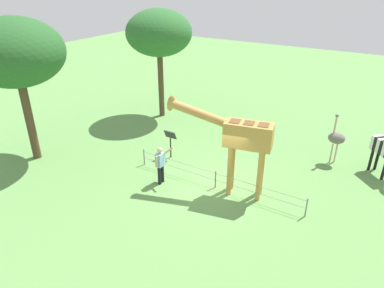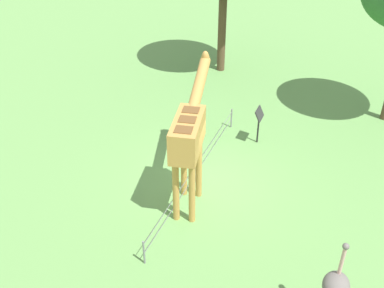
% 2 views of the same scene
% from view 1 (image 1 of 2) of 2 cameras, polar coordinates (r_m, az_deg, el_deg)
% --- Properties ---
extents(ground_plane, '(60.00, 60.00, 0.00)m').
position_cam_1_polar(ground_plane, '(13.91, 4.02, -6.85)').
color(ground_plane, '#60934C').
extents(giraffe, '(3.99, 1.27, 3.64)m').
position_cam_1_polar(giraffe, '(12.49, 7.58, 1.18)').
color(giraffe, '#BC8942').
rests_on(giraffe, ground_plane).
extents(visitor, '(0.66, 0.58, 1.67)m').
position_cam_1_polar(visitor, '(13.68, -5.13, -3.09)').
color(visitor, black).
rests_on(visitor, ground_plane).
extents(ostrich, '(0.70, 0.56, 2.25)m').
position_cam_1_polar(ostrich, '(16.22, 22.50, 0.88)').
color(ostrich, '#CC9E93').
rests_on(ostrich, ground_plane).
extents(tree_east, '(3.54, 3.54, 5.93)m').
position_cam_1_polar(tree_east, '(19.50, -5.42, 17.56)').
color(tree_east, brown).
rests_on(tree_east, ground_plane).
extents(tree_northeast, '(3.94, 3.94, 6.11)m').
position_cam_1_polar(tree_northeast, '(15.95, -26.99, 13.10)').
color(tree_northeast, brown).
rests_on(tree_northeast, ground_plane).
extents(info_sign, '(0.56, 0.21, 1.32)m').
position_cam_1_polar(info_sign, '(15.52, -3.56, 0.91)').
color(info_sign, black).
rests_on(info_sign, ground_plane).
extents(wire_fence, '(7.05, 0.05, 0.75)m').
position_cam_1_polar(wire_fence, '(13.61, 3.86, -5.65)').
color(wire_fence, slate).
rests_on(wire_fence, ground_plane).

